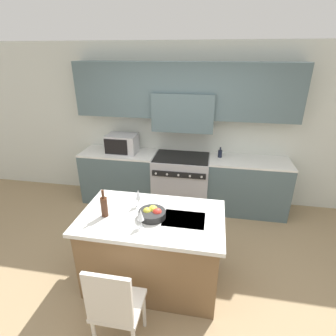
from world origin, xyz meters
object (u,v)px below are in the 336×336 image
(wine_glass_near, at_px, (141,215))
(fruit_bowl, at_px, (152,213))
(wine_glass_far, at_px, (138,195))
(range_stove, at_px, (181,181))
(oil_bottle_on_counter, at_px, (220,153))
(island_chair, at_px, (115,306))
(wine_bottle, at_px, (104,206))
(microwave, at_px, (122,144))

(wine_glass_near, distance_m, fruit_bowl, 0.23)
(fruit_bowl, bearing_deg, wine_glass_far, 137.67)
(range_stove, height_order, fruit_bowl, fruit_bowl)
(range_stove, distance_m, oil_bottle_on_counter, 0.83)
(island_chair, xyz_separation_m, wine_glass_near, (0.07, 0.64, 0.50))
(range_stove, relative_size, wine_glass_far, 4.50)
(island_chair, distance_m, wine_bottle, 0.97)
(microwave, distance_m, fruit_bowl, 2.03)
(wine_bottle, relative_size, wine_glass_far, 1.50)
(oil_bottle_on_counter, bearing_deg, island_chair, -107.55)
(fruit_bowl, bearing_deg, island_chair, -99.53)
(microwave, height_order, wine_glass_far, microwave)
(fruit_bowl, relative_size, oil_bottle_on_counter, 1.69)
(range_stove, bearing_deg, microwave, 178.97)
(range_stove, bearing_deg, wine_glass_near, -94.39)
(island_chair, xyz_separation_m, oil_bottle_on_counter, (0.85, 2.70, 0.44))
(island_chair, distance_m, wine_glass_near, 0.81)
(microwave, bearing_deg, oil_bottle_on_counter, 2.31)
(oil_bottle_on_counter, bearing_deg, wine_bottle, -122.33)
(range_stove, xyz_separation_m, wine_bottle, (-0.59, -1.84, 0.56))
(wine_glass_far, bearing_deg, island_chair, -86.28)
(range_stove, bearing_deg, wine_bottle, -107.76)
(island_chair, relative_size, oil_bottle_on_counter, 5.71)
(range_stove, distance_m, microwave, 1.21)
(wine_glass_near, bearing_deg, microwave, 114.00)
(microwave, bearing_deg, island_chair, -72.77)
(range_stove, xyz_separation_m, island_chair, (-0.22, -2.61, 0.09))
(range_stove, relative_size, oil_bottle_on_counter, 5.41)
(wine_glass_near, bearing_deg, wine_glass_far, 109.60)
(wine_glass_far, height_order, fruit_bowl, wine_glass_far)
(wine_glass_near, bearing_deg, range_stove, 85.61)
(wine_glass_near, xyz_separation_m, wine_glass_far, (-0.14, 0.39, 0.00))
(wine_bottle, distance_m, wine_glass_near, 0.46)
(range_stove, relative_size, fruit_bowl, 3.20)
(microwave, height_order, fruit_bowl, microwave)
(oil_bottle_on_counter, bearing_deg, wine_glass_far, -118.83)
(microwave, xyz_separation_m, fruit_bowl, (0.96, -1.79, -0.14))
(wine_glass_near, xyz_separation_m, oil_bottle_on_counter, (0.78, 2.06, -0.05))
(island_chair, bearing_deg, fruit_bowl, 80.47)
(wine_bottle, xyz_separation_m, fruit_bowl, (0.51, 0.07, -0.07))
(wine_bottle, bearing_deg, fruit_bowl, 7.70)
(wine_bottle, bearing_deg, microwave, 103.52)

